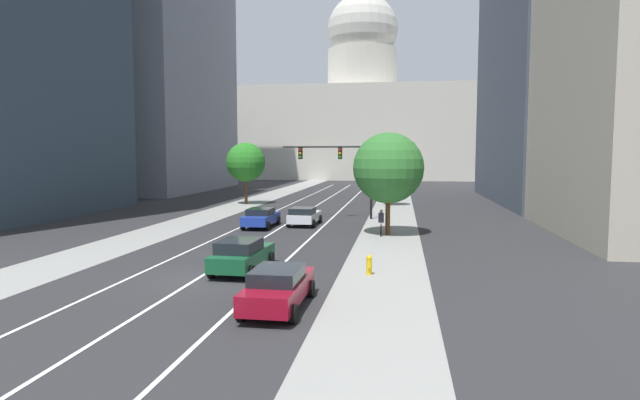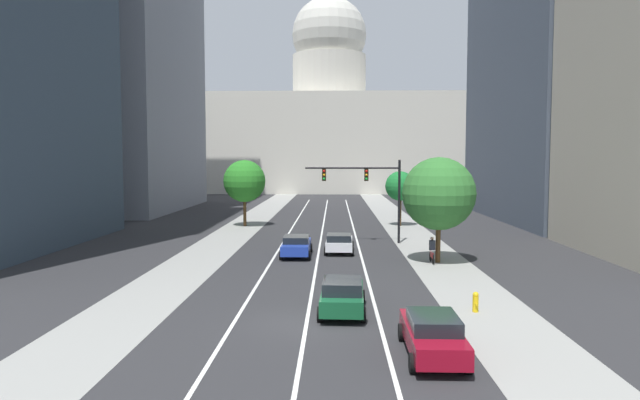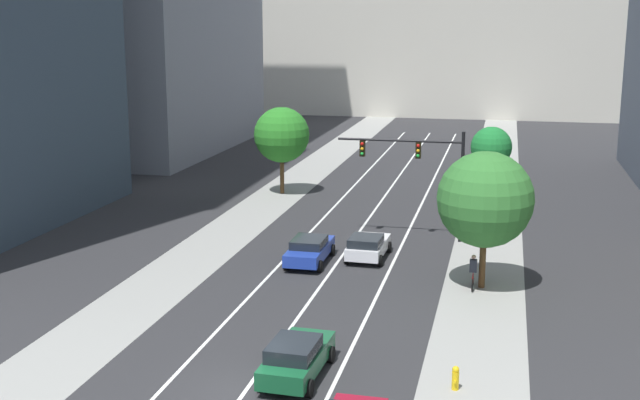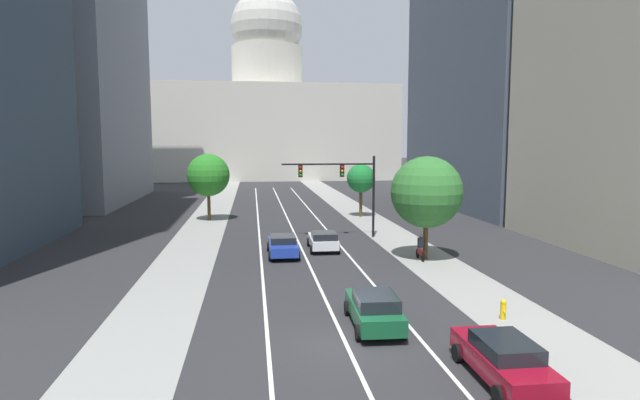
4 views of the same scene
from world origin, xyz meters
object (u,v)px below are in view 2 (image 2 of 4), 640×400
Objects in this scene: fire_hydrant at (476,302)px; car_crimson at (433,334)px; car_blue at (296,245)px; street_tree_far_right at (439,194)px; cyclist at (432,250)px; car_green at (342,295)px; street_tree_mid_right at (400,186)px; capitol_building at (329,127)px; car_white at (339,242)px; traffic_signal_mast at (370,185)px; street_tree_near_left at (245,181)px.

car_crimson is at bearing -116.73° from fire_hydrant.
car_blue is 10.33m from street_tree_far_right.
cyclist is at bearing 89.55° from fire_hydrant.
street_tree_mid_right is (6.22, 32.57, 3.20)m from car_green.
capitol_building is 101.36m from car_crimson.
car_blue is 1.14× the size of car_white.
capitol_building reaches higher than cyclist.
fire_hydrant is at bearing -85.54° from car_green.
car_white is (2.99, 1.42, -0.00)m from car_blue.
street_tree_far_right is (7.87, -82.77, -8.88)m from capitol_building.
traffic_signal_mast is at bearing 21.96° from cyclist.
car_crimson is 2.76× the size of cyclist.
fire_hydrant is 32.53m from street_tree_mid_right.
street_tree_mid_right is at bearing -18.95° from car_white.
car_green is 21.22m from traffic_signal_mast.
street_tree_mid_right reaches higher than car_blue.
car_blue is at bearing -69.95° from street_tree_near_left.
car_white is 0.61× the size of street_tree_far_right.
car_crimson is at bearing -94.85° from street_tree_mid_right.
car_green reaches higher than car_crimson.
car_green is at bearing -177.72° from fire_hydrant.
traffic_signal_mast reaches higher than car_green.
car_crimson reaches higher than car_blue.
fire_hydrant is at bearing -85.57° from capitol_building.
traffic_signal_mast is at bearing 1.70° from car_crimson.
street_tree_near_left reaches higher than car_blue.
street_tree_mid_right is (3.79, 11.85, -0.70)m from traffic_signal_mast.
capitol_building is 80.11m from car_white.
street_tree_far_right reaches higher than car_white.
street_tree_mid_right reaches higher than car_white.
capitol_building reaches higher than street_tree_far_right.
street_tree_near_left is at bearing 18.74° from car_crimson.
traffic_signal_mast is 8.33× the size of fire_hydrant.
car_crimson is 5.21× the size of fire_hydrant.
traffic_signal_mast is 4.41× the size of cyclist.
traffic_signal_mast is at bearing -4.52° from car_green.
street_tree_near_left is (-9.32, 31.88, 3.72)m from car_green.
street_tree_mid_right is at bearing 72.28° from traffic_signal_mast.
car_blue is 1.00× the size of car_crimson.
fire_hydrant is 0.14× the size of street_tree_near_left.
car_white is at bearing 150.03° from street_tree_far_right.
street_tree_far_right is 25.12m from street_tree_near_left.
car_green is 0.68× the size of street_tree_far_right.
car_white is 0.63× the size of street_tree_near_left.
cyclist reaches higher than fire_hydrant.
cyclist is at bearing -105.76° from car_blue.
traffic_signal_mast reaches higher than car_crimson.
cyclist is (2.95, 17.44, 0.08)m from car_crimson.
car_white is 0.88× the size of car_crimson.
street_tree_far_right is at bearing -84.57° from capitol_building.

